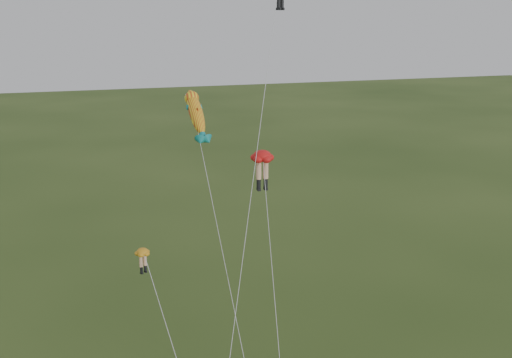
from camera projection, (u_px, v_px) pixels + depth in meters
name	position (u px, v px, depth m)	size (l,w,h in m)	color
legs_kite_red_mid	(263.00, 163.00, 32.82)	(2.51, 9.44, 12.46)	red
legs_kite_yellow	(148.00, 270.00, 28.04)	(2.46, 7.54, 8.77)	orange
fish_kite	(196.00, 114.00, 33.11)	(1.04, 12.87, 15.96)	yellow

